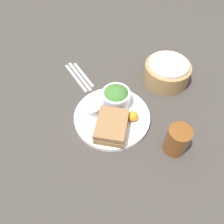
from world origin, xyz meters
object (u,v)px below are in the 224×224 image
object	(u,v)px
sandwich	(112,126)
dressing_cup	(93,108)
spoon	(83,74)
knife	(80,76)
bread_basket	(167,72)
plate	(112,117)
fork	(76,78)
drink_glass	(177,140)
salad_bowl	(116,97)

from	to	relation	value
sandwich	dressing_cup	world-z (taller)	sandwich
spoon	knife	bearing A→B (deg)	90.00
bread_basket	knife	size ratio (longest dim) A/B	0.92
plate	fork	size ratio (longest dim) A/B	1.45
plate	dressing_cup	size ratio (longest dim) A/B	4.41
sandwich	spoon	size ratio (longest dim) A/B	0.91
knife	spoon	bearing A→B (deg)	-90.00
dressing_cup	spoon	bearing A→B (deg)	-176.55
bread_basket	fork	xyz separation A→B (m)	(-0.08, -0.37, -0.04)
drink_glass	bread_basket	xyz separation A→B (m)	(-0.31, 0.08, -0.01)
knife	spoon	xyz separation A→B (m)	(-0.01, 0.02, 0.00)
sandwich	fork	distance (m)	0.31
bread_basket	spoon	size ratio (longest dim) A/B	1.08
plate	fork	world-z (taller)	plate
salad_bowl	drink_glass	xyz separation A→B (m)	(0.21, 0.15, -0.00)
spoon	dressing_cup	bearing A→B (deg)	161.94
salad_bowl	spoon	bearing A→B (deg)	-152.02
drink_glass	knife	world-z (taller)	drink_glass
bread_basket	salad_bowl	bearing A→B (deg)	-66.62
salad_bowl	spoon	distance (m)	0.22
bread_basket	spoon	xyz separation A→B (m)	(-0.09, -0.33, -0.04)
sandwich	dressing_cup	bearing A→B (deg)	-151.13
sandwich	drink_glass	xyz separation A→B (m)	(0.10, 0.19, 0.01)
dressing_cup	knife	xyz separation A→B (m)	(-0.21, -0.03, -0.03)
fork	dressing_cup	bearing A→B (deg)	171.49
fork	spoon	xyz separation A→B (m)	(-0.01, 0.03, 0.00)
plate	sandwich	size ratio (longest dim) A/B	1.77
sandwich	knife	bearing A→B (deg)	-164.90
bread_basket	sandwich	bearing A→B (deg)	-51.27
dressing_cup	spoon	world-z (taller)	dressing_cup
spoon	fork	bearing A→B (deg)	90.00
spoon	salad_bowl	bearing A→B (deg)	-173.52
salad_bowl	spoon	xyz separation A→B (m)	(-0.19, -0.10, -0.05)
knife	sandwich	bearing A→B (deg)	173.60
plate	bread_basket	distance (m)	0.30
dressing_cup	fork	size ratio (longest dim) A/B	0.33
drink_glass	salad_bowl	bearing A→B (deg)	-144.47
salad_bowl	spoon	world-z (taller)	salad_bowl
sandwich	bread_basket	size ratio (longest dim) A/B	0.84
knife	fork	bearing A→B (deg)	90.00
sandwich	drink_glass	distance (m)	0.21
salad_bowl	knife	xyz separation A→B (m)	(-0.19, -0.12, -0.05)
drink_glass	spoon	distance (m)	0.48
salad_bowl	bread_basket	world-z (taller)	salad_bowl
bread_basket	plate	bearing A→B (deg)	-59.05
plate	drink_glass	xyz separation A→B (m)	(0.16, 0.18, 0.04)
plate	bread_basket	size ratio (longest dim) A/B	1.50
dressing_cup	drink_glass	bearing A→B (deg)	51.72
dressing_cup	bread_basket	distance (m)	0.34
salad_bowl	drink_glass	world-z (taller)	drink_glass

